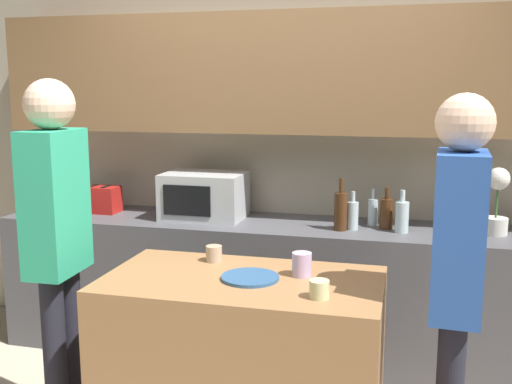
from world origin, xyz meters
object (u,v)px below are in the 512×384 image
object	(u,v)px
microwave	(204,196)
cup_0	(302,264)
bottle_0	(341,210)
person_left	(57,230)
toaster	(100,199)
potted_plant	(497,201)
bottle_2	(373,211)
person_center	(457,268)
bottle_4	(402,216)
bottle_1	(353,215)
bottle_3	(387,213)
cup_2	(319,289)
plate_on_island	(250,278)
cup_1	(214,254)

from	to	relation	value
microwave	cup_0	world-z (taller)	microwave
bottle_0	person_left	distance (m)	1.64
cup_0	toaster	bearing A→B (deg)	146.04
toaster	person_left	bearing A→B (deg)	-70.03
potted_plant	bottle_0	world-z (taller)	potted_plant
bottle_2	potted_plant	bearing A→B (deg)	-5.12
potted_plant	bottle_0	distance (m)	0.90
potted_plant	person_left	distance (m)	2.43
person_center	bottle_0	bearing A→B (deg)	31.40
bottle_4	person_left	bearing A→B (deg)	-144.71
bottle_0	bottle_1	size ratio (longest dim) A/B	1.36
toaster	bottle_3	xyz separation A→B (m)	(1.93, -0.01, 0.01)
bottle_1	person_center	size ratio (longest dim) A/B	0.14
bottle_0	cup_2	size ratio (longest dim) A/B	3.86
microwave	bottle_4	world-z (taller)	microwave
cup_0	bottle_0	bearing A→B (deg)	85.95
plate_on_island	toaster	bearing A→B (deg)	139.55
cup_1	cup_2	bearing A→B (deg)	-34.07
cup_1	person_center	world-z (taller)	person_center
bottle_1	cup_0	world-z (taller)	bottle_1
bottle_0	toaster	bearing A→B (deg)	175.84
bottle_2	cup_0	xyz separation A→B (m)	(-0.25, -1.14, -0.03)
microwave	person_left	bearing A→B (deg)	-104.88
bottle_1	plate_on_island	xyz separation A→B (m)	(-0.35, -1.09, -0.08)
cup_2	bottle_1	bearing A→B (deg)	89.18
toaster	cup_1	size ratio (longest dim) A/B	3.26
bottle_4	cup_1	distance (m)	1.24
microwave	bottle_2	world-z (taller)	microwave
microwave	bottle_4	distance (m)	1.27
cup_0	microwave	bearing A→B (deg)	127.97
person_center	person_left	bearing A→B (deg)	92.91
potted_plant	bottle_4	bearing A→B (deg)	-170.80
bottle_1	bottle_2	bearing A→B (deg)	52.87
bottle_0	bottle_2	bearing A→B (deg)	45.61
potted_plant	person_left	bearing A→B (deg)	-150.29
person_left	bottle_2	bearing A→B (deg)	129.87
toaster	potted_plant	world-z (taller)	potted_plant
toaster	cup_0	xyz separation A→B (m)	(1.60, -1.07, -0.03)
cup_1	cup_2	world-z (taller)	cup_1
bottle_2	person_left	distance (m)	1.90
bottle_4	plate_on_island	world-z (taller)	bottle_4
bottle_2	plate_on_island	bearing A→B (deg)	-110.48
plate_on_island	person_left	size ratio (longest dim) A/B	0.15
person_center	plate_on_island	bearing A→B (deg)	90.23
bottle_0	person_center	size ratio (longest dim) A/B	0.18
bottle_0	bottle_3	bearing A→B (deg)	22.98
cup_2	person_center	xyz separation A→B (m)	(0.53, 0.11, 0.10)
bottle_0	cup_1	size ratio (longest dim) A/B	3.99
potted_plant	cup_2	bearing A→B (deg)	-121.98
microwave	bottle_2	size ratio (longest dim) A/B	2.25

